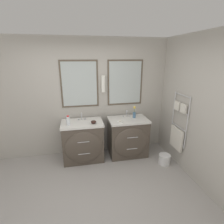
{
  "coord_description": "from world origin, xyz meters",
  "views": [
    {
      "loc": [
        -0.11,
        -2.09,
        2.2
      ],
      "look_at": [
        0.57,
        1.22,
        1.12
      ],
      "focal_mm": 28.0,
      "sensor_mm": 36.0,
      "label": 1
    }
  ],
  "objects_px": {
    "vanity_left": "(83,141)",
    "waste_bin": "(164,159)",
    "amenity_bowl": "(94,122)",
    "vanity_right": "(128,137)",
    "toiletry_bottle": "(68,121)",
    "flower_vase": "(134,113)"
  },
  "relations": [
    {
      "from": "vanity_right",
      "to": "waste_bin",
      "type": "height_order",
      "value": "vanity_right"
    },
    {
      "from": "vanity_left",
      "to": "amenity_bowl",
      "type": "distance_m",
      "value": 0.52
    },
    {
      "from": "vanity_right",
      "to": "toiletry_bottle",
      "type": "distance_m",
      "value": 1.4
    },
    {
      "from": "vanity_left",
      "to": "amenity_bowl",
      "type": "height_order",
      "value": "amenity_bowl"
    },
    {
      "from": "flower_vase",
      "to": "vanity_right",
      "type": "bearing_deg",
      "value": -148.56
    },
    {
      "from": "vanity_left",
      "to": "toiletry_bottle",
      "type": "bearing_deg",
      "value": -167.89
    },
    {
      "from": "toiletry_bottle",
      "to": "waste_bin",
      "type": "relative_size",
      "value": 0.82
    },
    {
      "from": "vanity_left",
      "to": "flower_vase",
      "type": "distance_m",
      "value": 1.3
    },
    {
      "from": "flower_vase",
      "to": "waste_bin",
      "type": "relative_size",
      "value": 1.11
    },
    {
      "from": "waste_bin",
      "to": "vanity_right",
      "type": "bearing_deg",
      "value": 141.63
    },
    {
      "from": "amenity_bowl",
      "to": "vanity_right",
      "type": "bearing_deg",
      "value": 5.77
    },
    {
      "from": "vanity_left",
      "to": "waste_bin",
      "type": "height_order",
      "value": "vanity_left"
    },
    {
      "from": "vanity_left",
      "to": "vanity_right",
      "type": "bearing_deg",
      "value": 0.0
    },
    {
      "from": "vanity_left",
      "to": "toiletry_bottle",
      "type": "height_order",
      "value": "toiletry_bottle"
    },
    {
      "from": "vanity_right",
      "to": "toiletry_bottle",
      "type": "xyz_separation_m",
      "value": [
        -1.29,
        -0.06,
        0.52
      ]
    },
    {
      "from": "toiletry_bottle",
      "to": "amenity_bowl",
      "type": "distance_m",
      "value": 0.51
    },
    {
      "from": "vanity_right",
      "to": "amenity_bowl",
      "type": "bearing_deg",
      "value": -174.23
    },
    {
      "from": "vanity_left",
      "to": "vanity_right",
      "type": "height_order",
      "value": "same"
    },
    {
      "from": "flower_vase",
      "to": "waste_bin",
      "type": "height_order",
      "value": "flower_vase"
    },
    {
      "from": "amenity_bowl",
      "to": "waste_bin",
      "type": "relative_size",
      "value": 0.45
    },
    {
      "from": "vanity_left",
      "to": "vanity_right",
      "type": "xyz_separation_m",
      "value": [
        1.02,
        0.0,
        0.0
      ]
    },
    {
      "from": "toiletry_bottle",
      "to": "flower_vase",
      "type": "relative_size",
      "value": 0.74
    }
  ]
}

